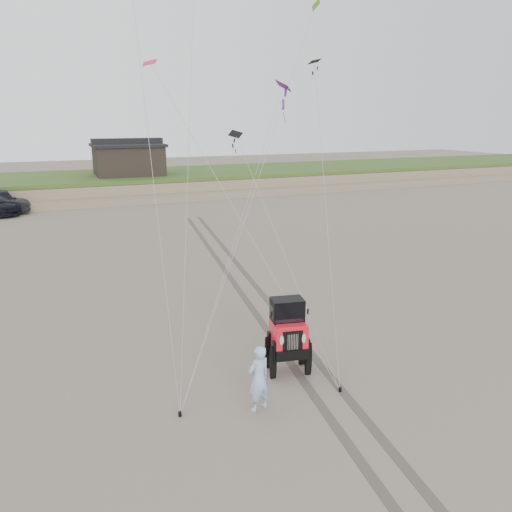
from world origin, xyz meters
The scene contains 9 objects.
ground centered at (0.00, 0.00, 0.00)m, with size 160.00×160.00×0.00m, color #6B6054.
dune_ridge centered at (0.00, 37.50, 0.82)m, with size 160.00×14.25×1.73m.
cabin centered at (2.00, 37.00, 3.24)m, with size 6.40×5.40×3.35m.
jeep centered at (0.25, 0.16, 0.84)m, with size 1.95×4.51×1.68m, color red, non-canonical shape.
man centered at (-1.23, -1.25, 0.83)m, with size 0.61×0.40×1.67m, color #879FD0.
kite_flock centered at (3.30, 9.66, 9.51)m, with size 8.63×7.85×7.62m.
stake_main centered at (-3.07, -0.79, 0.06)m, with size 0.08×0.08×0.12m, color black.
stake_aux centered at (1.02, -1.33, 0.06)m, with size 0.08×0.08×0.12m, color black.
tire_tracks centered at (2.00, 8.00, 0.00)m, with size 5.22×29.74×0.01m.
Camera 1 is at (-5.47, -11.06, 6.81)m, focal length 35.00 mm.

